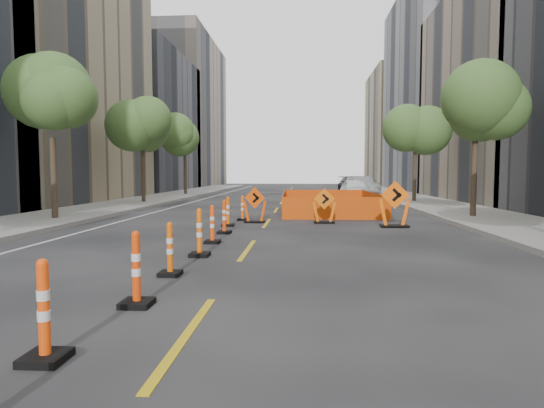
# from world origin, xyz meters

# --- Properties ---
(ground_plane) EXTENTS (140.00, 140.00, 0.00)m
(ground_plane) POSITION_xyz_m (0.00, 0.00, 0.00)
(ground_plane) COLOR black
(sidewalk_left) EXTENTS (4.00, 90.00, 0.15)m
(sidewalk_left) POSITION_xyz_m (-9.00, 12.00, 0.07)
(sidewalk_left) COLOR gray
(sidewalk_left) RESTS_ON ground
(sidewalk_right) EXTENTS (4.00, 90.00, 0.15)m
(sidewalk_right) POSITION_xyz_m (9.00, 12.00, 0.07)
(sidewalk_right) COLOR gray
(sidewalk_right) RESTS_ON ground
(bld_left_d) EXTENTS (12.00, 16.00, 14.00)m
(bld_left_d) POSITION_xyz_m (-17.00, 39.20, 7.00)
(bld_left_d) COLOR #4C4C51
(bld_left_d) RESTS_ON ground
(bld_left_e) EXTENTS (12.00, 20.00, 20.00)m
(bld_left_e) POSITION_xyz_m (-17.00, 55.60, 10.00)
(bld_left_e) COLOR gray
(bld_left_e) RESTS_ON ground
(bld_right_c) EXTENTS (12.00, 16.00, 14.00)m
(bld_right_c) POSITION_xyz_m (17.00, 23.80, 7.00)
(bld_right_c) COLOR gray
(bld_right_c) RESTS_ON ground
(bld_right_d) EXTENTS (12.00, 18.00, 20.00)m
(bld_right_d) POSITION_xyz_m (17.00, 40.20, 10.00)
(bld_right_d) COLOR gray
(bld_right_d) RESTS_ON ground
(bld_right_e) EXTENTS (12.00, 14.00, 16.00)m
(bld_right_e) POSITION_xyz_m (17.00, 58.60, 8.00)
(bld_right_e) COLOR tan
(bld_right_e) RESTS_ON ground
(tree_l_b) EXTENTS (2.80, 2.80, 5.95)m
(tree_l_b) POSITION_xyz_m (-8.40, 10.00, 4.53)
(tree_l_b) COLOR #382B1E
(tree_l_b) RESTS_ON ground
(tree_l_c) EXTENTS (2.80, 2.80, 5.95)m
(tree_l_c) POSITION_xyz_m (-8.40, 20.00, 4.53)
(tree_l_c) COLOR #382B1E
(tree_l_c) RESTS_ON ground
(tree_l_d) EXTENTS (2.80, 2.80, 5.95)m
(tree_l_d) POSITION_xyz_m (-8.40, 30.00, 4.53)
(tree_l_d) COLOR #382B1E
(tree_l_d) RESTS_ON ground
(tree_r_b) EXTENTS (2.80, 2.80, 5.95)m
(tree_r_b) POSITION_xyz_m (8.40, 12.00, 4.53)
(tree_r_b) COLOR #382B1E
(tree_r_b) RESTS_ON ground
(tree_r_c) EXTENTS (2.80, 2.80, 5.95)m
(tree_r_c) POSITION_xyz_m (8.40, 22.00, 4.53)
(tree_r_c) COLOR #382B1E
(tree_r_c) RESTS_ON ground
(channelizer_1) EXTENTS (0.42, 0.42, 1.08)m
(channelizer_1) POSITION_xyz_m (-1.26, -2.85, 0.54)
(channelizer_1) COLOR #F5440A
(channelizer_1) RESTS_ON ground
(channelizer_2) EXTENTS (0.44, 0.44, 1.11)m
(channelizer_2) POSITION_xyz_m (-1.02, -0.89, 0.55)
(channelizer_2) COLOR red
(channelizer_2) RESTS_ON ground
(channelizer_3) EXTENTS (0.40, 0.40, 1.02)m
(channelizer_3) POSITION_xyz_m (-1.11, 1.07, 0.51)
(channelizer_3) COLOR #DF5509
(channelizer_3) RESTS_ON ground
(channelizer_4) EXTENTS (0.44, 0.44, 1.12)m
(channelizer_4) POSITION_xyz_m (-1.00, 3.04, 0.56)
(channelizer_4) COLOR #EA5C09
(channelizer_4) RESTS_ON ground
(channelizer_5) EXTENTS (0.41, 0.41, 1.05)m
(channelizer_5) POSITION_xyz_m (-1.10, 5.00, 0.53)
(channelizer_5) COLOR #FC450A
(channelizer_5) RESTS_ON ground
(channelizer_6) EXTENTS (0.43, 0.43, 1.08)m
(channelizer_6) POSITION_xyz_m (-1.11, 6.96, 0.54)
(channelizer_6) COLOR #DF3D09
(channelizer_6) RESTS_ON ground
(channelizer_7) EXTENTS (0.42, 0.42, 1.07)m
(channelizer_7) POSITION_xyz_m (-1.32, 8.92, 0.54)
(channelizer_7) COLOR #F0570A
(channelizer_7) RESTS_ON ground
(channelizer_8) EXTENTS (0.40, 0.40, 1.01)m
(channelizer_8) POSITION_xyz_m (-1.06, 10.89, 0.51)
(channelizer_8) COLOR #FF570A
(channelizer_8) RESTS_ON ground
(chevron_sign_left) EXTENTS (1.03, 0.78, 1.37)m
(chevron_sign_left) POSITION_xyz_m (-0.47, 10.16, 0.69)
(chevron_sign_left) COLOR #E54A09
(chevron_sign_left) RESTS_ON ground
(chevron_sign_center) EXTENTS (0.92, 0.59, 1.34)m
(chevron_sign_center) POSITION_xyz_m (2.19, 10.14, 0.67)
(chevron_sign_center) COLOR #E66109
(chevron_sign_center) RESTS_ON ground
(chevron_sign_right) EXTENTS (1.26, 1.02, 1.64)m
(chevron_sign_right) POSITION_xyz_m (4.62, 9.03, 0.82)
(chevron_sign_right) COLOR #FF610A
(chevron_sign_right) RESTS_ON ground
(safety_fence) EXTENTS (4.59, 7.61, 0.94)m
(safety_fence) POSITION_xyz_m (2.65, 15.18, 0.47)
(safety_fence) COLOR #FE5E0D
(safety_fence) RESTS_ON ground
(parked_car_near) EXTENTS (1.89, 4.50, 1.52)m
(parked_car_near) POSITION_xyz_m (4.93, 24.08, 0.76)
(parked_car_near) COLOR white
(parked_car_near) RESTS_ON ground
(parked_car_mid) EXTENTS (2.40, 5.16, 1.64)m
(parked_car_mid) POSITION_xyz_m (6.05, 29.39, 0.82)
(parked_car_mid) COLOR gray
(parked_car_mid) RESTS_ON ground
(parked_car_far) EXTENTS (2.62, 5.63, 1.59)m
(parked_car_far) POSITION_xyz_m (5.98, 35.22, 0.80)
(parked_car_far) COLOR black
(parked_car_far) RESTS_ON ground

